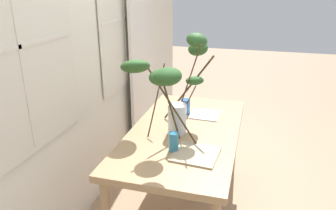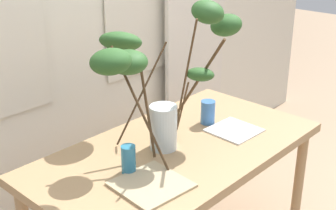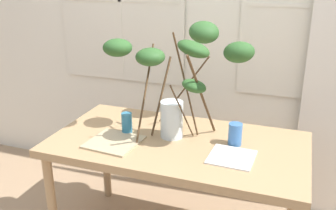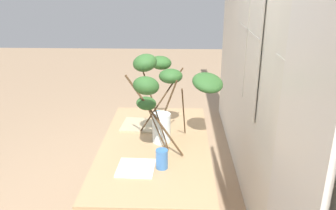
{
  "view_description": "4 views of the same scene",
  "coord_description": "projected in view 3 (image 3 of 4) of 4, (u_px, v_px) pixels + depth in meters",
  "views": [
    {
      "loc": [
        -2.15,
        -0.47,
        1.77
      ],
      "look_at": [
        -0.1,
        0.1,
        0.96
      ],
      "focal_mm": 34.7,
      "sensor_mm": 36.0,
      "label": 1
    },
    {
      "loc": [
        -1.53,
        -1.35,
        1.8
      ],
      "look_at": [
        -0.07,
        -0.01,
        0.98
      ],
      "focal_mm": 50.05,
      "sensor_mm": 36.0,
      "label": 2
    },
    {
      "loc": [
        0.62,
        -1.9,
        1.69
      ],
      "look_at": [
        -0.09,
        0.07,
        0.92
      ],
      "focal_mm": 40.39,
      "sensor_mm": 36.0,
      "label": 3
    },
    {
      "loc": [
        2.28,
        0.17,
        1.9
      ],
      "look_at": [
        -0.07,
        0.09,
        1.01
      ],
      "focal_mm": 37.43,
      "sensor_mm": 36.0,
      "label": 4
    }
  ],
  "objects": [
    {
      "name": "dining_table",
      "position": [
        177.0,
        152.0,
        2.23
      ],
      "size": [
        1.48,
        0.79,
        0.73
      ],
      "color": "tan",
      "rests_on": "ground"
    },
    {
      "name": "vase_with_branches",
      "position": [
        177.0,
        68.0,
        2.16
      ],
      "size": [
        0.89,
        0.68,
        0.72
      ],
      "color": "silver",
      "rests_on": "dining_table"
    },
    {
      "name": "drinking_glass_blue_left",
      "position": [
        127.0,
        123.0,
        2.28
      ],
      "size": [
        0.06,
        0.06,
        0.13
      ],
      "primitive_type": "cylinder",
      "color": "teal",
      "rests_on": "dining_table"
    },
    {
      "name": "drinking_glass_blue_right",
      "position": [
        235.0,
        134.0,
        2.14
      ],
      "size": [
        0.08,
        0.08,
        0.13
      ],
      "primitive_type": "cylinder",
      "color": "#386BAD",
      "rests_on": "dining_table"
    },
    {
      "name": "plate_square_left",
      "position": [
        114.0,
        142.0,
        2.18
      ],
      "size": [
        0.3,
        0.3,
        0.01
      ],
      "primitive_type": "cube",
      "rotation": [
        0.0,
        0.0,
        -0.08
      ],
      "color": "tan",
      "rests_on": "dining_table"
    },
    {
      "name": "plate_square_right",
      "position": [
        232.0,
        157.0,
        2.01
      ],
      "size": [
        0.24,
        0.24,
        0.01
      ],
      "primitive_type": "cube",
      "rotation": [
        0.0,
        0.0,
        -0.04
      ],
      "color": "white",
      "rests_on": "dining_table"
    }
  ]
}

